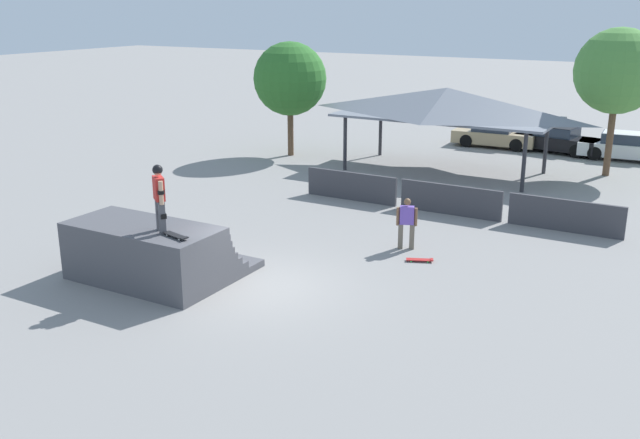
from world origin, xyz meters
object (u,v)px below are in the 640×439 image
(skateboard_on_deck, at_px, (176,236))
(skateboard_on_ground, at_px, (421,260))
(skater_on_deck, at_px, (159,194))
(parked_car_tan, at_px, (495,135))
(bystander_walking, at_px, (407,221))
(tree_far_back, at_px, (290,79))
(parked_car_white, at_px, (625,147))
(tree_beside_pavilion, at_px, (618,71))
(parked_car_black, at_px, (558,140))

(skateboard_on_deck, distance_m, skateboard_on_ground, 7.03)
(skater_on_deck, xyz_separation_m, parked_car_tan, (1.79, 22.80, -1.94))
(bystander_walking, bearing_deg, tree_far_back, -66.53)
(skateboard_on_ground, relative_size, parked_car_white, 0.19)
(skateboard_on_ground, height_order, tree_beside_pavilion, tree_beside_pavilion)
(skateboard_on_ground, distance_m, tree_far_back, 15.77)
(skateboard_on_ground, distance_m, parked_car_white, 17.88)
(skater_on_deck, distance_m, parked_car_white, 24.20)
(skateboard_on_deck, bearing_deg, parked_car_black, 93.31)
(bystander_walking, bearing_deg, parked_car_tan, -104.65)
(skateboard_on_deck, xyz_separation_m, parked_car_black, (4.25, 23.18, -1.01))
(parked_car_black, bearing_deg, tree_far_back, -136.00)
(skateboard_on_ground, relative_size, parked_car_tan, 0.19)
(bystander_walking, xyz_separation_m, skateboard_on_ground, (0.81, -0.84, -0.81))
(parked_car_white, bearing_deg, skateboard_on_ground, -102.98)
(bystander_walking, xyz_separation_m, parked_car_white, (3.88, 16.77, -0.26))
(skateboard_on_deck, relative_size, skateboard_on_ground, 1.09)
(parked_car_tan, bearing_deg, bystander_walking, -84.11)
(skateboard_on_ground, bearing_deg, tree_beside_pavilion, 55.03)
(bystander_walking, height_order, parked_car_tan, bystander_walking)
(skater_on_deck, height_order, skateboard_on_ground, skater_on_deck)
(skater_on_deck, bearing_deg, parked_car_white, 108.18)
(skateboard_on_ground, bearing_deg, parked_car_black, 66.84)
(skater_on_deck, xyz_separation_m, parked_car_white, (7.98, 22.76, -1.94))
(tree_beside_pavilion, bearing_deg, skateboard_on_ground, -101.70)
(skateboard_on_deck, height_order, parked_car_white, skateboard_on_deck)
(tree_beside_pavilion, bearing_deg, parked_car_tan, 147.22)
(skateboard_on_ground, bearing_deg, bystander_walking, 110.97)
(skater_on_deck, relative_size, skateboard_on_ground, 2.20)
(tree_beside_pavilion, bearing_deg, tree_far_back, -167.48)
(parked_car_black, distance_m, parked_car_white, 3.10)
(skateboard_on_deck, xyz_separation_m, tree_far_back, (-6.74, 16.05, 2.02))
(tree_far_back, relative_size, parked_car_black, 1.26)
(skater_on_deck, xyz_separation_m, tree_beside_pavilion, (7.78, 18.94, 1.82))
(skater_on_deck, bearing_deg, skateboard_on_ground, 83.83)
(bystander_walking, relative_size, skateboard_on_ground, 1.99)
(skater_on_deck, relative_size, parked_car_tan, 0.41)
(skateboard_on_deck, bearing_deg, skater_on_deck, 176.83)
(skater_on_deck, xyz_separation_m, skateboard_on_ground, (4.92, 5.15, -2.48))
(skateboard_on_deck, distance_m, parked_car_black, 23.59)
(bystander_walking, bearing_deg, tree_beside_pavilion, -128.32)
(skateboard_on_ground, relative_size, tree_beside_pavilion, 0.13)
(parked_car_tan, bearing_deg, tree_beside_pavilion, -34.74)
(skater_on_deck, bearing_deg, parked_car_tan, 123.02)
(skateboard_on_ground, height_order, tree_far_back, tree_far_back)
(skateboard_on_ground, bearing_deg, skater_on_deck, -156.96)
(tree_beside_pavilion, distance_m, parked_car_tan, 8.05)
(parked_car_white, bearing_deg, tree_beside_pavilion, -96.20)
(skater_on_deck, height_order, parked_car_tan, skater_on_deck)
(parked_car_tan, bearing_deg, tree_far_back, -140.64)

